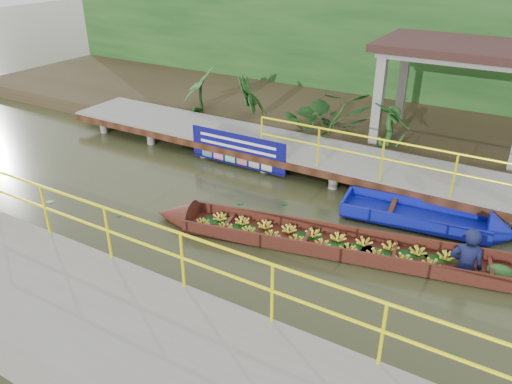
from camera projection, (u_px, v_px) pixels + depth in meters
The scene contains 10 objects.
ground at pixel (243, 225), 11.00m from camera, with size 80.00×80.00×0.00m, color #2A3018.
land_strip at pixel (361, 120), 16.65m from camera, with size 30.00×8.00×0.45m, color #302918.
far_dock at pixel (311, 153), 13.40m from camera, with size 16.00×2.06×1.66m.
near_dock at pixel (148, 353), 7.19m from camera, with size 18.00×2.40×1.73m.
pavilion at pixel (463, 58), 13.20m from camera, with size 4.40×3.00×3.00m.
foliage_backdrop at pixel (390, 53), 17.76m from camera, with size 30.00×0.80×4.00m, color #133D15.
vendor_boat at pixel (370, 243), 9.83m from camera, with size 8.62×2.62×2.11m.
moored_blue_boat at pixel (457, 225), 10.68m from camera, with size 3.76×1.37×0.88m.
blue_banner at pixel (237, 150), 13.42m from camera, with size 2.93×0.04×0.92m.
tropical_plants at pixel (385, 116), 13.89m from camera, with size 14.23×1.23×1.54m.
Camera 1 is at (5.06, -8.01, 5.63)m, focal length 35.00 mm.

